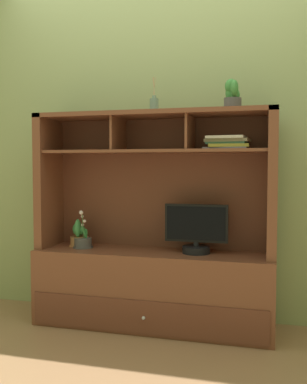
{
  "coord_description": "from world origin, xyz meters",
  "views": [
    {
      "loc": [
        0.8,
        -2.93,
        1.11
      ],
      "look_at": [
        0.0,
        0.0,
        0.92
      ],
      "focal_mm": 41.82,
      "sensor_mm": 36.0,
      "label": 1
    }
  ],
  "objects": [
    {
      "name": "diffuser_bottle",
      "position": [
        -0.0,
        0.02,
        1.52
      ],
      "size": [
        0.06,
        0.06,
        0.24
      ],
      "color": "slate",
      "rests_on": "media_console"
    },
    {
      "name": "potted_fern",
      "position": [
        -0.57,
        0.03,
        0.59
      ],
      "size": [
        0.15,
        0.15,
        0.2
      ],
      "color": "#AE7745",
      "rests_on": "media_console"
    },
    {
      "name": "potted_orchid",
      "position": [
        -0.52,
        -0.02,
        0.56
      ],
      "size": [
        0.14,
        0.14,
        0.27
      ],
      "color": "#4D4A4A",
      "rests_on": "media_console"
    },
    {
      "name": "floor_plane",
      "position": [
        0.0,
        0.0,
        -0.01
      ],
      "size": [
        6.0,
        6.0,
        0.02
      ],
      "primitive_type": "cube",
      "color": "#9A704C",
      "rests_on": "ground"
    },
    {
      "name": "magazine_stack_left",
      "position": [
        0.5,
        0.01,
        1.25
      ],
      "size": [
        0.3,
        0.26,
        0.08
      ],
      "color": "slate",
      "rests_on": "media_console"
    },
    {
      "name": "tv_monitor",
      "position": [
        0.3,
        -0.01,
        0.67
      ],
      "size": [
        0.42,
        0.19,
        0.33
      ],
      "color": "black",
      "rests_on": "media_console"
    },
    {
      "name": "potted_succulent",
      "position": [
        0.53,
        -0.03,
        1.55
      ],
      "size": [
        0.13,
        0.14,
        0.19
      ],
      "color": "#4E4A48",
      "rests_on": "media_console"
    },
    {
      "name": "media_console",
      "position": [
        0.0,
        0.01,
        0.43
      ],
      "size": [
        1.63,
        0.48,
        1.46
      ],
      "color": "brown",
      "rests_on": "ground"
    },
    {
      "name": "back_wall",
      "position": [
        0.0,
        0.26,
        1.4
      ],
      "size": [
        6.0,
        0.02,
        2.8
      ],
      "primitive_type": "cube",
      "color": "#93A568",
      "rests_on": "ground"
    }
  ]
}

